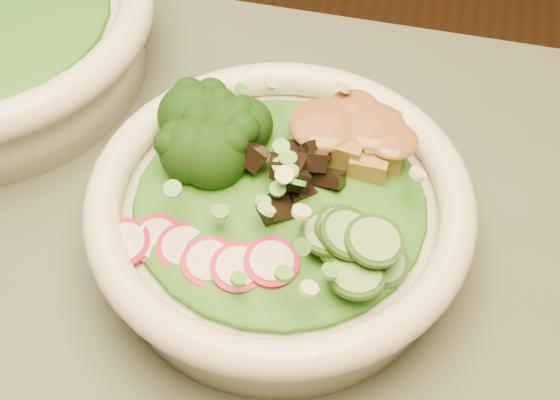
% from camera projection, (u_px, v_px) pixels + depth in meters
% --- Properties ---
extents(salad_bowl, '(0.25, 0.25, 0.07)m').
position_uv_depth(salad_bowl, '(280.00, 218.00, 0.51)').
color(salad_bowl, white).
rests_on(salad_bowl, dining_table).
extents(lettuce_bed, '(0.19, 0.19, 0.02)m').
position_uv_depth(lettuce_bed, '(280.00, 199.00, 0.49)').
color(lettuce_bed, '#225712').
rests_on(lettuce_bed, salad_bowl).
extents(broccoli_florets, '(0.08, 0.07, 0.04)m').
position_uv_depth(broccoli_florets, '(215.00, 139.00, 0.50)').
color(broccoli_florets, black).
rests_on(broccoli_florets, salad_bowl).
extents(radish_slices, '(0.10, 0.04, 0.02)m').
position_uv_depth(radish_slices, '(211.00, 255.00, 0.46)').
color(radish_slices, '#AB0D31').
rests_on(radish_slices, salad_bowl).
extents(cucumber_slices, '(0.07, 0.07, 0.03)m').
position_uv_depth(cucumber_slices, '(351.00, 245.00, 0.46)').
color(cucumber_slices, '#7DAE60').
rests_on(cucumber_slices, salad_bowl).
extents(mushroom_heap, '(0.07, 0.07, 0.04)m').
position_uv_depth(mushroom_heap, '(293.00, 177.00, 0.49)').
color(mushroom_heap, black).
rests_on(mushroom_heap, salad_bowl).
extents(tofu_cubes, '(0.09, 0.06, 0.03)m').
position_uv_depth(tofu_cubes, '(344.00, 141.00, 0.51)').
color(tofu_cubes, olive).
rests_on(tofu_cubes, salad_bowl).
extents(peanut_sauce, '(0.06, 0.05, 0.01)m').
position_uv_depth(peanut_sauce, '(345.00, 128.00, 0.50)').
color(peanut_sauce, brown).
rests_on(peanut_sauce, tofu_cubes).
extents(scallion_garnish, '(0.18, 0.18, 0.02)m').
position_uv_depth(scallion_garnish, '(280.00, 177.00, 0.47)').
color(scallion_garnish, '#50A339').
rests_on(scallion_garnish, salad_bowl).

